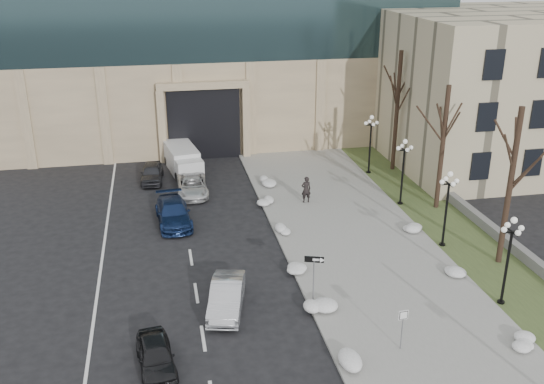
{
  "coord_description": "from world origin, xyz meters",
  "views": [
    {
      "loc": [
        -7.88,
        -17.28,
        16.31
      ],
      "look_at": [
        -1.65,
        14.46,
        3.5
      ],
      "focal_mm": 40.0,
      "sensor_mm": 36.0,
      "label": 1
    }
  ],
  "objects": [
    {
      "name": "box_truck",
      "position": [
        -6.04,
        29.04,
        0.92
      ],
      "size": [
        2.97,
        6.25,
        1.91
      ],
      "rotation": [
        0.0,
        0.0,
        0.16
      ],
      "color": "silver",
      "rests_on": "ground"
    },
    {
      "name": "tree_near",
      "position": [
        10.5,
        10.0,
        5.83
      ],
      "size": [
        3.2,
        3.2,
        9.0
      ],
      "color": "black",
      "rests_on": "ground"
    },
    {
      "name": "pedestrian",
      "position": [
        1.94,
        20.51,
        1.06
      ],
      "size": [
        0.72,
        0.49,
        1.88
      ],
      "primitive_type": "imported",
      "rotation": [
        0.0,
        0.0,
        3.21
      ],
      "color": "black",
      "rests_on": "sidewalk"
    },
    {
      "name": "car_b",
      "position": [
        -5.14,
        8.19,
        0.72
      ],
      "size": [
        2.46,
        4.59,
        1.44
      ],
      "primitive_type": "imported",
      "rotation": [
        0.0,
        0.0,
        -0.23
      ],
      "color": "#B7BABF",
      "rests_on": "ground"
    },
    {
      "name": "classical_building",
      "position": [
        22.0,
        27.98,
        6.0
      ],
      "size": [
        22.0,
        18.12,
        12.0
      ],
      "color": "tan",
      "rests_on": "ground"
    },
    {
      "name": "sidewalk",
      "position": [
        3.5,
        14.0,
        0.06
      ],
      "size": [
        9.0,
        40.0,
        0.12
      ],
      "primitive_type": "cube",
      "color": "gray",
      "rests_on": "ground"
    },
    {
      "name": "snow_clump_i",
      "position": [
        7.34,
        9.12,
        0.3
      ],
      "size": [
        1.1,
        1.6,
        0.36
      ],
      "primitive_type": "ellipsoid",
      "color": "white",
      "rests_on": "sidewalk"
    },
    {
      "name": "car_a",
      "position": [
        -8.61,
        4.27,
        0.62
      ],
      "size": [
        1.87,
        3.79,
        1.24
      ],
      "primitive_type": "imported",
      "rotation": [
        0.0,
        0.0,
        0.11
      ],
      "color": "black",
      "rests_on": "ground"
    },
    {
      "name": "keep_sign",
      "position": [
        1.92,
        3.39,
        1.52
      ],
      "size": [
        0.45,
        0.07,
        2.07
      ],
      "rotation": [
        0.0,
        0.0,
        0.06
      ],
      "color": "slate",
      "rests_on": "ground"
    },
    {
      "name": "curb",
      "position": [
        -1.0,
        14.0,
        0.07
      ],
      "size": [
        0.3,
        40.0,
        0.14
      ],
      "primitive_type": "cube",
      "color": "gray",
      "rests_on": "ground"
    },
    {
      "name": "one_way_sign",
      "position": [
        -0.72,
        7.78,
        2.19
      ],
      "size": [
        0.97,
        0.48,
        2.66
      ],
      "rotation": [
        0.0,
        0.0,
        -0.32
      ],
      "color": "slate",
      "rests_on": "ground"
    },
    {
      "name": "snow_clump_d",
      "position": [
        -0.78,
        11.29,
        0.3
      ],
      "size": [
        1.1,
        1.6,
        0.36
      ],
      "primitive_type": "ellipsoid",
      "color": "white",
      "rests_on": "sidewalk"
    },
    {
      "name": "lamppost_b",
      "position": [
        8.3,
        12.5,
        3.07
      ],
      "size": [
        1.18,
        1.18,
        4.76
      ],
      "color": "black",
      "rests_on": "ground"
    },
    {
      "name": "car_d",
      "position": [
        -5.68,
        23.83,
        0.64
      ],
      "size": [
        2.22,
        4.67,
        1.29
      ],
      "primitive_type": "imported",
      "rotation": [
        0.0,
        0.0,
        -0.02
      ],
      "color": "silver",
      "rests_on": "ground"
    },
    {
      "name": "snow_clump_j",
      "position": [
        7.45,
        14.58,
        0.3
      ],
      "size": [
        1.1,
        1.6,
        0.36
      ],
      "primitive_type": "ellipsoid",
      "color": "white",
      "rests_on": "sidewalk"
    },
    {
      "name": "snow_clump_c",
      "position": [
        -0.76,
        7.09,
        0.3
      ],
      "size": [
        1.1,
        1.6,
        0.36
      ],
      "primitive_type": "ellipsoid",
      "color": "white",
      "rests_on": "sidewalk"
    },
    {
      "name": "lamppost_d",
      "position": [
        8.3,
        25.5,
        3.07
      ],
      "size": [
        1.18,
        1.18,
        4.76
      ],
      "color": "black",
      "rests_on": "ground"
    },
    {
      "name": "snow_clump_f",
      "position": [
        -0.75,
        21.0,
        0.3
      ],
      "size": [
        1.1,
        1.6,
        0.36
      ],
      "primitive_type": "ellipsoid",
      "color": "white",
      "rests_on": "sidewalk"
    },
    {
      "name": "lamppost_a",
      "position": [
        8.3,
        6.0,
        3.07
      ],
      "size": [
        1.18,
        1.18,
        4.76
      ],
      "color": "black",
      "rests_on": "ground"
    },
    {
      "name": "car_e",
      "position": [
        -8.5,
        27.15,
        0.68
      ],
      "size": [
        1.88,
        4.09,
        1.36
      ],
      "primitive_type": "imported",
      "rotation": [
        0.0,
        0.0,
        -0.07
      ],
      "color": "#313237",
      "rests_on": "ground"
    },
    {
      "name": "snow_clump_h",
      "position": [
        7.34,
        2.43,
        0.3
      ],
      "size": [
        1.1,
        1.6,
        0.36
      ],
      "primitive_type": "ellipsoid",
      "color": "white",
      "rests_on": "sidewalk"
    },
    {
      "name": "snow_clump_b",
      "position": [
        -0.74,
        2.44,
        0.3
      ],
      "size": [
        1.1,
        1.6,
        0.36
      ],
      "primitive_type": "ellipsoid",
      "color": "white",
      "rests_on": "sidewalk"
    },
    {
      "name": "stone_wall",
      "position": [
        12.0,
        16.0,
        0.35
      ],
      "size": [
        0.5,
        30.0,
        0.7
      ],
      "primitive_type": "cube",
      "color": "slate",
      "rests_on": "ground"
    },
    {
      "name": "tree_mid",
      "position": [
        10.5,
        18.0,
        5.5
      ],
      "size": [
        3.2,
        3.2,
        8.5
      ],
      "color": "black",
      "rests_on": "ground"
    },
    {
      "name": "snow_clump_e",
      "position": [
        -0.71,
        15.72,
        0.3
      ],
      "size": [
        1.1,
        1.6,
        0.36
      ],
      "primitive_type": "ellipsoid",
      "color": "white",
      "rests_on": "sidewalk"
    },
    {
      "name": "snow_clump_g",
      "position": [
        -0.3,
        24.46,
        0.3
      ],
      "size": [
        1.1,
        1.6,
        0.36
      ],
      "primitive_type": "ellipsoid",
      "color": "white",
      "rests_on": "sidewalk"
    },
    {
      "name": "grass_strip",
      "position": [
        10.0,
        14.0,
        0.05
      ],
      "size": [
        4.0,
        40.0,
        0.1
      ],
      "primitive_type": "cube",
      "color": "#3C4C26",
      "rests_on": "ground"
    },
    {
      "name": "lamppost_c",
      "position": [
        8.3,
        19.0,
        3.07
      ],
      "size": [
        1.18,
        1.18,
        4.76
      ],
      "color": "black",
      "rests_on": "ground"
    },
    {
      "name": "tree_far",
      "position": [
        10.5,
        26.0,
        6.15
      ],
      "size": [
        3.2,
        3.2,
        9.5
      ],
      "color": "black",
      "rests_on": "ground"
    },
    {
      "name": "car_c",
      "position": [
        -7.24,
        18.99,
        0.73
      ],
      "size": [
        2.41,
        5.18,
        1.46
      ],
      "primitive_type": "imported",
      "rotation": [
        0.0,
        0.0,
        0.07
      ],
      "color": "navy",
      "rests_on": "ground"
    }
  ]
}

